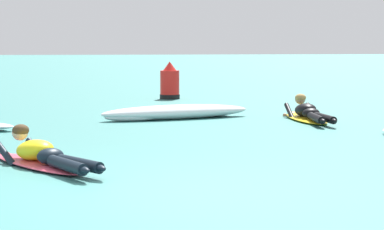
{
  "coord_description": "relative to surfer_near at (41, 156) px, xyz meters",
  "views": [
    {
      "loc": [
        -0.55,
        -8.23,
        1.6
      ],
      "look_at": [
        0.87,
        4.54,
        0.36
      ],
      "focal_mm": 74.78,
      "sensor_mm": 36.0,
      "label": 1
    }
  ],
  "objects": [
    {
      "name": "channel_marker_buoy",
      "position": [
        2.53,
        11.02,
        0.25
      ],
      "size": [
        0.53,
        0.53,
        0.99
      ],
      "color": "red",
      "rests_on": "ground"
    },
    {
      "name": "surfer_near",
      "position": [
        0.0,
        0.0,
        0.0
      ],
      "size": [
        1.65,
        2.37,
        0.53
      ],
      "color": "#E54C66",
      "rests_on": "ground"
    },
    {
      "name": "ground_plane",
      "position": [
        1.33,
        8.27,
        -0.14
      ],
      "size": [
        120.0,
        120.0,
        0.0
      ],
      "primitive_type": "plane",
      "color": "#387A75"
    },
    {
      "name": "surfer_far",
      "position": [
        4.72,
        5.11,
        -0.01
      ],
      "size": [
        0.6,
        2.68,
        0.55
      ],
      "color": "yellow",
      "rests_on": "ground"
    },
    {
      "name": "whitewater_front",
      "position": [
        2.22,
        5.78,
        -0.01
      ],
      "size": [
        3.16,
        1.57,
        0.28
      ],
      "color": "white",
      "rests_on": "ground"
    }
  ]
}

